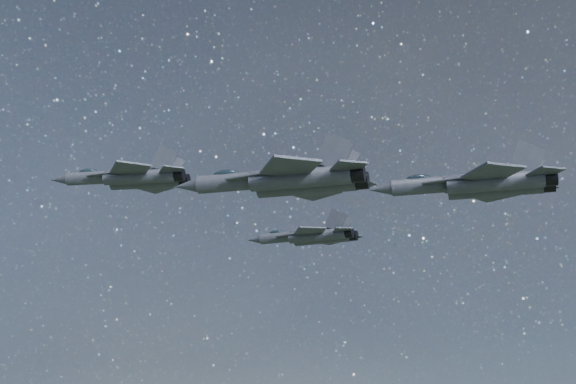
% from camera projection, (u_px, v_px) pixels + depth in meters
% --- Properties ---
extents(jet_lead, '(17.83, 12.26, 4.48)m').
position_uv_depth(jet_lead, '(131.00, 178.00, 78.68)').
color(jet_lead, '#353742').
extents(jet_left, '(17.06, 12.08, 4.33)m').
position_uv_depth(jet_left, '(311.00, 236.00, 94.35)').
color(jet_left, '#353742').
extents(jet_right, '(20.17, 14.20, 5.10)m').
position_uv_depth(jet_right, '(287.00, 180.00, 63.90)').
color(jet_right, '#353742').
extents(jet_slot, '(19.40, 13.66, 4.90)m').
position_uv_depth(jet_slot, '(479.00, 184.00, 67.92)').
color(jet_slot, '#353742').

